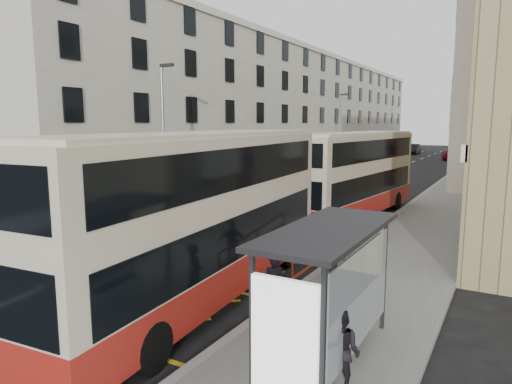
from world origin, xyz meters
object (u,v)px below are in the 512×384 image
Objects in this scene: double_decker_rear at (353,175)px; pedestrian_near at (274,286)px; pedestrian_far at (334,255)px; car_silver at (391,154)px; bus_shelter at (328,269)px; street_lamp_far at (340,125)px; car_dark at (413,149)px; white_van at (352,160)px; pedestrian_mid at (341,352)px; double_decker_front at (199,216)px; street_lamp_near at (164,127)px; car_red at (451,154)px.

double_decker_rear is 13.55m from pedestrian_near.
double_decker_rear is 10.44m from pedestrian_far.
car_silver is at bearing -115.31° from pedestrian_near.
car_silver is at bearing 102.16° from bus_shelter.
car_dark is (3.43, 25.17, -3.84)m from street_lamp_far.
pedestrian_near reaches higher than white_van.
car_dark is (-11.78, 68.22, -0.11)m from pedestrian_mid.
double_decker_rear is at bearing 84.46° from double_decker_front.
street_lamp_near is at bearing 129.77° from double_decker_front.
street_lamp_near is at bearing -79.10° from white_van.
pedestrian_mid is 0.27× the size of white_van.
street_lamp_near reaches higher than car_silver.
double_decker_front is 2.38× the size of car_red.
bus_shelter is 2.84m from pedestrian_near.
white_van is at bearing -110.45° from pedestrian_near.
double_decker_front is 2.11× the size of white_van.
bus_shelter is 43.89m from white_van.
car_silver is (-10.07, 54.40, -0.28)m from pedestrian_near.
bus_shelter is 0.38× the size of double_decker_rear.
street_lamp_near is 1.66× the size of car_dark.
pedestrian_mid is 69.23m from car_dark.
street_lamp_far is 1.62× the size of car_red.
street_lamp_far is (-14.69, 42.39, 2.50)m from bus_shelter.
street_lamp_near is at bearing -90.00° from street_lamp_far.
bus_shelter is 0.76× the size of white_van.
street_lamp_near is 15.51m from pedestrian_far.
bus_shelter is 15.52m from double_decker_rear.
pedestrian_far is (-1.63, 4.90, -1.22)m from bus_shelter.
double_decker_front is at bearing -63.80° from white_van.
street_lamp_far is 4.23m from white_van.
pedestrian_far is at bearing 40.88° from double_decker_front.
pedestrian_far is at bearing 83.51° from car_red.
car_silver is (-10.44, 51.12, -0.26)m from pedestrian_far.
car_silver is at bearing 100.14° from white_van.
double_decker_rear is (0.20, 12.93, -0.11)m from double_decker_front.
pedestrian_far is at bearing -69.35° from double_decker_rear.
pedestrian_near is at bearing -60.55° from white_van.
car_dark is (-6.97, 52.64, -1.44)m from double_decker_rear.
street_lamp_far is 45.81m from pedestrian_mid.
pedestrian_far is 52.18m from car_silver.
double_decker_rear reaches higher than pedestrian_near.
bus_shelter reaches higher than pedestrian_mid.
pedestrian_mid is at bearing -63.09° from car_silver.
bus_shelter is at bearing -70.88° from street_lamp_far.
bus_shelter is 0.86× the size of car_red.
pedestrian_mid is at bearing 85.29° from car_red.
bus_shelter is 0.53× the size of street_lamp_far.
street_lamp_far is at bearing 90.00° from street_lamp_near.
white_van is (1.65, -0.50, -3.86)m from street_lamp_far.
street_lamp_far is 5.26× the size of pedestrian_mid.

